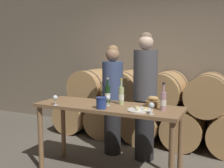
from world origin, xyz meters
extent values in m
cube|color=gray|center=(0.00, 2.11, 1.60)|extent=(10.00, 0.12, 3.20)
cylinder|color=tan|center=(-1.39, 1.53, 0.32)|extent=(0.64, 0.93, 0.64)
cylinder|color=#2D2D33|center=(-1.39, 1.23, 0.32)|extent=(0.65, 0.02, 0.65)
cylinder|color=#2D2D33|center=(-1.39, 1.83, 0.32)|extent=(0.65, 0.02, 0.65)
cylinder|color=tan|center=(-0.69, 1.53, 0.32)|extent=(0.64, 0.93, 0.64)
cylinder|color=#2D2D33|center=(-0.69, 1.23, 0.32)|extent=(0.65, 0.02, 0.65)
cylinder|color=#2D2D33|center=(-0.69, 1.83, 0.32)|extent=(0.65, 0.02, 0.65)
cylinder|color=tan|center=(0.00, 1.53, 0.32)|extent=(0.64, 0.93, 0.64)
cylinder|color=#2D2D33|center=(0.00, 1.23, 0.32)|extent=(0.65, 0.02, 0.65)
cylinder|color=#2D2D33|center=(0.00, 1.83, 0.32)|extent=(0.65, 0.02, 0.65)
cylinder|color=tan|center=(0.69, 1.53, 0.32)|extent=(0.64, 0.93, 0.64)
cylinder|color=#2D2D33|center=(0.69, 1.23, 0.32)|extent=(0.65, 0.02, 0.65)
cylinder|color=#2D2D33|center=(0.69, 1.83, 0.32)|extent=(0.65, 0.02, 0.65)
cylinder|color=tan|center=(-1.04, 1.53, 0.90)|extent=(0.64, 0.93, 0.64)
cylinder|color=#2D2D33|center=(-1.04, 1.23, 0.90)|extent=(0.65, 0.02, 0.65)
cylinder|color=#2D2D33|center=(-1.04, 1.83, 0.90)|extent=(0.65, 0.02, 0.65)
cylinder|color=tan|center=(-0.35, 1.53, 0.90)|extent=(0.64, 0.93, 0.64)
cylinder|color=#2D2D33|center=(-0.35, 1.23, 0.90)|extent=(0.65, 0.02, 0.65)
cylinder|color=#2D2D33|center=(-0.35, 1.83, 0.90)|extent=(0.65, 0.02, 0.65)
cylinder|color=tan|center=(0.35, 1.53, 0.90)|extent=(0.64, 0.93, 0.64)
cylinder|color=#2D2D33|center=(0.35, 1.23, 0.90)|extent=(0.65, 0.02, 0.65)
cylinder|color=#2D2D33|center=(0.35, 1.83, 0.90)|extent=(0.65, 0.02, 0.65)
cylinder|color=tan|center=(1.04, 1.53, 0.90)|extent=(0.64, 0.93, 0.64)
cylinder|color=#2D2D33|center=(1.04, 1.23, 0.90)|extent=(0.65, 0.02, 0.65)
cylinder|color=#2D2D33|center=(1.04, 1.83, 0.90)|extent=(0.65, 0.02, 0.65)
cylinder|color=olive|center=(-0.86, -0.25, 0.43)|extent=(0.06, 0.06, 0.87)
cylinder|color=olive|center=(0.86, -0.25, 0.43)|extent=(0.06, 0.06, 0.87)
cylinder|color=olive|center=(-0.86, 0.25, 0.43)|extent=(0.06, 0.06, 0.87)
cylinder|color=olive|center=(0.86, 0.25, 0.43)|extent=(0.06, 0.06, 0.87)
cube|color=olive|center=(0.00, 0.00, 0.89)|extent=(1.83, 0.62, 0.04)
cylinder|color=#232326|center=(-0.25, 0.68, 0.39)|extent=(0.25, 0.25, 0.79)
cylinder|color=#3D4C75|center=(-0.25, 0.68, 1.10)|extent=(0.31, 0.31, 0.62)
sphere|color=#997051|center=(-0.25, 0.68, 1.52)|extent=(0.20, 0.20, 0.20)
sphere|color=olive|center=(-0.25, 0.69, 1.57)|extent=(0.17, 0.17, 0.17)
cylinder|color=#232326|center=(0.26, 0.68, 0.44)|extent=(0.28, 0.28, 0.88)
cylinder|color=#4C4C51|center=(0.26, 0.68, 1.23)|extent=(0.34, 0.34, 0.70)
sphere|color=beige|center=(0.26, 0.68, 1.69)|extent=(0.21, 0.21, 0.21)
sphere|color=#75604C|center=(0.26, 0.69, 1.75)|extent=(0.17, 0.17, 0.17)
cylinder|color=#193819|center=(-0.07, 0.15, 1.01)|extent=(0.07, 0.07, 0.22)
cylinder|color=#193819|center=(-0.07, 0.15, 1.17)|extent=(0.03, 0.03, 0.09)
cylinder|color=#B7B7BC|center=(-0.07, 0.15, 1.22)|extent=(0.03, 0.03, 0.02)
cylinder|color=white|center=(-0.07, 0.15, 1.00)|extent=(0.07, 0.07, 0.07)
cylinder|color=#ADBC7F|center=(0.13, 0.12, 1.01)|extent=(0.07, 0.07, 0.22)
cylinder|color=#ADBC7F|center=(0.13, 0.12, 1.17)|extent=(0.03, 0.03, 0.09)
cylinder|color=gold|center=(0.13, 0.12, 1.22)|extent=(0.03, 0.03, 0.02)
cylinder|color=white|center=(0.13, 0.12, 1.00)|extent=(0.07, 0.07, 0.07)
cylinder|color=#BC8E93|center=(0.69, 0.01, 1.01)|extent=(0.07, 0.07, 0.21)
cylinder|color=#BC8E93|center=(0.69, 0.01, 1.16)|extent=(0.03, 0.03, 0.09)
cylinder|color=black|center=(0.69, 0.01, 1.21)|extent=(0.03, 0.03, 0.02)
cylinder|color=white|center=(0.69, 0.01, 0.99)|extent=(0.07, 0.07, 0.07)
cylinder|color=navy|center=(0.02, -0.20, 0.97)|extent=(0.12, 0.12, 0.13)
cylinder|color=navy|center=(0.02, -0.20, 1.03)|extent=(0.13, 0.13, 0.01)
cylinder|color=olive|center=(0.53, 0.17, 0.94)|extent=(0.18, 0.18, 0.07)
ellipsoid|color=tan|center=(0.53, 0.17, 1.00)|extent=(0.13, 0.08, 0.06)
cylinder|color=white|center=(0.46, -0.11, 0.91)|extent=(0.29, 0.29, 0.01)
cube|color=beige|center=(0.52, -0.09, 0.93)|extent=(0.07, 0.06, 0.02)
cube|color=#E0CC7F|center=(0.41, -0.08, 0.93)|extent=(0.07, 0.07, 0.02)
cube|color=beige|center=(0.45, -0.18, 0.93)|extent=(0.05, 0.06, 0.02)
cylinder|color=white|center=(-0.59, -0.27, 0.91)|extent=(0.06, 0.06, 0.00)
cylinder|color=white|center=(-0.59, -0.27, 0.94)|extent=(0.01, 0.01, 0.07)
sphere|color=white|center=(-0.59, -0.27, 1.00)|extent=(0.06, 0.06, 0.06)
cylinder|color=white|center=(0.01, -0.01, 0.91)|extent=(0.06, 0.06, 0.00)
cylinder|color=white|center=(0.01, -0.01, 0.94)|extent=(0.01, 0.01, 0.07)
sphere|color=white|center=(0.01, -0.01, 1.00)|extent=(0.06, 0.06, 0.06)
cylinder|color=white|center=(0.62, -0.22, 0.91)|extent=(0.06, 0.06, 0.00)
cylinder|color=white|center=(0.62, -0.22, 0.94)|extent=(0.01, 0.01, 0.07)
sphere|color=white|center=(0.62, -0.22, 1.00)|extent=(0.06, 0.06, 0.06)
camera|label=1|loc=(1.39, -2.85, 1.58)|focal=42.00mm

